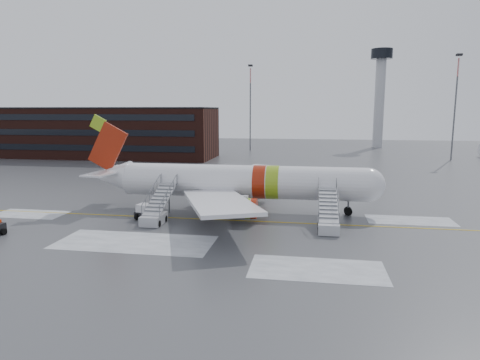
% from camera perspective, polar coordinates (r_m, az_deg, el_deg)
% --- Properties ---
extents(ground, '(260.00, 260.00, 0.00)m').
position_cam_1_polar(ground, '(47.17, -2.26, -5.03)').
color(ground, '#494C4F').
rests_on(ground, ground).
extents(airliner, '(35.03, 32.97, 11.18)m').
position_cam_1_polar(airliner, '(49.66, -0.71, -0.26)').
color(airliner, white).
rests_on(airliner, ground).
extents(airstair_fwd, '(2.05, 7.70, 3.48)m').
position_cam_1_polar(airstair_fwd, '(43.05, 11.69, -5.17)').
color(airstair_fwd, '#B4B6BB').
rests_on(airstair_fwd, ground).
extents(airstair_aft, '(2.05, 7.70, 3.48)m').
position_cam_1_polar(airstair_aft, '(45.82, -11.12, -4.26)').
color(airstair_aft, '#A2A4A9').
rests_on(airstair_aft, ground).
extents(pushback_tug, '(3.09, 2.55, 1.63)m').
position_cam_1_polar(pushback_tug, '(47.46, -12.22, -4.26)').
color(pushback_tug, black).
rests_on(pushback_tug, ground).
extents(terminal_building, '(62.00, 16.11, 12.30)m').
position_cam_1_polar(terminal_building, '(113.67, -19.27, 6.05)').
color(terminal_building, '#3F1E16').
rests_on(terminal_building, ground).
extents(control_tower, '(6.40, 6.40, 30.00)m').
position_cam_1_polar(control_tower, '(141.45, 18.18, 11.75)').
color(control_tower, '#B2B5BA').
rests_on(control_tower, ground).
extents(light_mast_far_ne, '(1.20, 1.20, 24.25)m').
position_cam_1_polar(light_mast_far_ne, '(111.68, 26.80, 9.46)').
color(light_mast_far_ne, '#595B60').
rests_on(light_mast_far_ne, ground).
extents(light_mast_far_n, '(1.20, 1.20, 24.25)m').
position_cam_1_polar(light_mast_far_n, '(123.97, 1.38, 10.33)').
color(light_mast_far_n, '#595B60').
rests_on(light_mast_far_n, ground).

